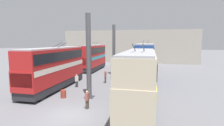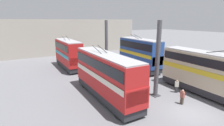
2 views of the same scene
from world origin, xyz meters
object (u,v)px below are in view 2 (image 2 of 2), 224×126
Objects in this scene: bus_left_far at (140,52)px; person_aisle_foreground at (182,97)px; oil_drum at (142,99)px; person_by_right_row at (118,84)px; person_by_left_row at (177,86)px; bus_right_near at (106,73)px; person_aisle_midway at (124,73)px; bus_left_near at (204,71)px; bus_right_far at (68,53)px.

bus_left_far is 5.65× the size of person_aisle_foreground.
oil_drum is (-10.40, 7.77, -2.67)m from bus_left_far.
bus_left_far is 10.49m from person_by_right_row.
person_by_left_row reaches higher than oil_drum.
bus_left_far is 12.80m from bus_right_near.
person_aisle_midway is 7.68m from oil_drum.
person_by_left_row is 0.98× the size of person_by_right_row.
bus_left_near is 6.63× the size of person_by_left_row.
bus_left_near is at bearing 10.12° from person_aisle_foreground.
bus_right_near is 8.79m from person_by_left_row.
oil_drum is (-0.14, 5.36, -0.42)m from person_by_left_row.
bus_right_near is at bearing -89.57° from person_by_right_row.
bus_left_far reaches higher than person_aisle_midway.
bus_right_far is at bearing 162.06° from person_by_right_row.
person_aisle_midway is (-3.16, 5.25, -2.15)m from bus_left_far.
oil_drum is (2.23, 3.44, -0.43)m from person_aisle_foreground.
person_by_left_row is 7.10m from person_by_right_row.
person_aisle_midway is at bearing 30.90° from bus_left_near.
person_by_left_row is (-2.90, -8.05, -2.02)m from bus_right_near.
bus_right_far is 5.79× the size of person_by_right_row.
bus_right_far reaches higher than oil_drum.
person_by_left_row is 1.94× the size of oil_drum.
person_aisle_foreground is at bearing 99.14° from bus_left_near.
person_by_right_row is (1.21, -2.27, -2.00)m from bus_right_near.
person_aisle_midway is (4.20, -5.22, -1.93)m from bus_right_near.
bus_right_near is at bearing 32.64° from person_aisle_midway.
person_aisle_foreground is 4.12m from oil_drum.
bus_right_far reaches higher than person_aisle_foreground.
bus_left_far is 5.60× the size of person_by_right_row.
person_by_right_row reaches higher than person_by_left_row.
oil_drum is at bearing 122.98° from person_by_left_row.
bus_left_near is 11.43m from bus_right_near.
bus_left_near is 11.94m from bus_left_far.
bus_right_far is at bearing 55.84° from bus_left_far.
person_by_right_row is at bearing -61.92° from bus_right_near.
person_by_right_row is at bearing 5.75° from oil_drum.
person_by_left_row is (-10.26, 2.42, -2.25)m from bus_left_far.
oil_drum is at bearing -21.90° from person_by_right_row.
person_aisle_foreground is (-19.74, -6.13, -2.02)m from bus_right_far.
person_aisle_foreground is (-5.27, -6.13, -2.01)m from bus_right_near.
bus_left_far is at bearing 18.22° from person_by_left_row.
bus_left_near is at bearing 114.75° from person_aisle_midway.
person_aisle_midway is at bearing 121.09° from bus_left_far.
bus_right_near is at bearing 140.28° from person_aisle_foreground.
bus_left_near is 1.16× the size of bus_left_far.
bus_left_far is at bearing -36.77° from oil_drum.
oil_drum is (-4.25, -0.43, -0.44)m from person_by_right_row.
person_by_left_row is at bearing 105.60° from person_aisle_midway.
person_aisle_midway reaches higher than person_by_right_row.
bus_right_far is 11.68m from person_aisle_midway.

